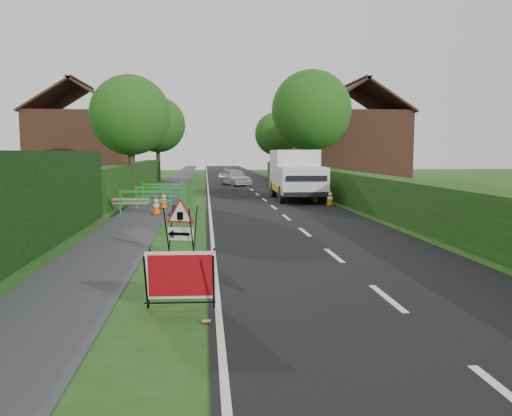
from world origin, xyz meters
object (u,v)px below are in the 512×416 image
works_van (296,173)px  hatchback_car (235,177)px  triangle_sign (179,222)px  red_rect_sign (181,277)px

works_van → hatchback_car: (-2.51, 11.57, -0.74)m
works_van → hatchback_car: size_ratio=1.56×
triangle_sign → works_van: (5.33, 13.65, 0.56)m
red_rect_sign → hatchback_car: size_ratio=0.30×
red_rect_sign → hatchback_car: 29.53m
red_rect_sign → works_van: bearing=76.7°
triangle_sign → hatchback_car: hatchback_car is taller
hatchback_car → triangle_sign: bearing=-115.7°
red_rect_sign → hatchback_car: (2.58, 29.41, 0.10)m
works_van → hatchback_car: 11.86m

